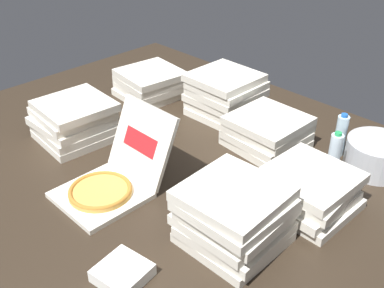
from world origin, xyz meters
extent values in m
cube|color=#2D2319|center=(0.00, 0.00, -0.01)|extent=(3.20, 2.40, 0.02)
cube|color=silver|center=(-0.18, -0.36, 0.01)|extent=(0.36, 0.36, 0.02)
cylinder|color=gold|center=(-0.18, -0.36, 0.03)|extent=(0.29, 0.29, 0.02)
torus|color=#B1712A|center=(-0.18, -0.36, 0.04)|extent=(0.29, 0.29, 0.02)
cube|color=silver|center=(-0.18, -0.11, 0.19)|extent=(0.36, 0.16, 0.33)
cube|color=red|center=(-0.18, -0.12, 0.19)|extent=(0.21, 0.04, 0.08)
cube|color=silver|center=(-0.71, -0.15, 0.02)|extent=(0.38, 0.38, 0.04)
cube|color=red|center=(-0.71, -0.15, 0.04)|extent=(0.24, 0.08, 0.00)
cube|color=silver|center=(-0.71, -0.15, 0.06)|extent=(0.38, 0.38, 0.04)
cube|color=red|center=(-0.71, -0.15, 0.09)|extent=(0.24, 0.08, 0.00)
cube|color=silver|center=(-0.72, -0.15, 0.11)|extent=(0.36, 0.36, 0.04)
cube|color=red|center=(-0.72, -0.15, 0.13)|extent=(0.23, 0.07, 0.00)
cube|color=silver|center=(-0.72, -0.14, 0.15)|extent=(0.39, 0.39, 0.04)
cube|color=silver|center=(-0.71, -0.13, 0.19)|extent=(0.38, 0.38, 0.04)
cube|color=silver|center=(0.07, 0.53, 0.02)|extent=(0.39, 0.39, 0.04)
cube|color=silver|center=(0.07, 0.53, 0.06)|extent=(0.38, 0.38, 0.04)
cube|color=red|center=(0.07, 0.53, 0.09)|extent=(0.24, 0.08, 0.00)
cube|color=silver|center=(0.07, 0.54, 0.11)|extent=(0.36, 0.36, 0.04)
cube|color=red|center=(0.07, 0.54, 0.13)|extent=(0.23, 0.06, 0.00)
cube|color=silver|center=(0.08, 0.53, 0.15)|extent=(0.36, 0.36, 0.04)
cube|color=silver|center=(0.43, -0.15, 0.02)|extent=(0.36, 0.36, 0.04)
cube|color=red|center=(0.43, -0.15, 0.04)|extent=(0.23, 0.07, 0.00)
cube|color=silver|center=(0.43, -0.14, 0.06)|extent=(0.38, 0.38, 0.04)
cube|color=silver|center=(0.42, -0.15, 0.11)|extent=(0.36, 0.36, 0.04)
cube|color=silver|center=(0.44, -0.14, 0.15)|extent=(0.38, 0.38, 0.04)
cube|color=red|center=(0.44, -0.14, 0.17)|extent=(0.24, 0.08, 0.00)
cube|color=silver|center=(0.43, -0.16, 0.19)|extent=(0.36, 0.36, 0.04)
cube|color=red|center=(0.43, -0.16, 0.22)|extent=(0.23, 0.07, 0.00)
cube|color=silver|center=(0.43, -0.15, 0.24)|extent=(0.37, 0.37, 0.04)
cube|color=silver|center=(0.52, 0.25, 0.02)|extent=(0.36, 0.36, 0.04)
cube|color=silver|center=(0.50, 0.24, 0.06)|extent=(0.37, 0.37, 0.04)
cube|color=silver|center=(0.51, 0.25, 0.11)|extent=(0.38, 0.38, 0.04)
cube|color=silver|center=(0.51, 0.26, 0.15)|extent=(0.37, 0.37, 0.04)
cube|color=silver|center=(-0.84, 0.49, 0.02)|extent=(0.38, 0.38, 0.04)
cube|color=red|center=(-0.84, 0.49, 0.04)|extent=(0.24, 0.08, 0.00)
cube|color=silver|center=(-0.83, 0.50, 0.06)|extent=(0.40, 0.40, 0.04)
cube|color=red|center=(-0.83, 0.50, 0.09)|extent=(0.24, 0.09, 0.00)
cube|color=silver|center=(-0.83, 0.50, 0.11)|extent=(0.40, 0.40, 0.04)
cube|color=red|center=(-0.83, 0.50, 0.13)|extent=(0.24, 0.09, 0.00)
cube|color=silver|center=(-0.83, 0.50, 0.15)|extent=(0.40, 0.40, 0.04)
cube|color=silver|center=(-0.32, 0.65, 0.02)|extent=(0.36, 0.36, 0.04)
cube|color=red|center=(-0.32, 0.65, 0.04)|extent=(0.23, 0.07, 0.00)
cube|color=silver|center=(-0.33, 0.65, 0.06)|extent=(0.36, 0.36, 0.04)
cube|color=red|center=(-0.33, 0.65, 0.09)|extent=(0.23, 0.06, 0.00)
cube|color=silver|center=(-0.34, 0.65, 0.11)|extent=(0.36, 0.36, 0.04)
cube|color=red|center=(-0.34, 0.65, 0.13)|extent=(0.23, 0.07, 0.00)
cube|color=silver|center=(-0.31, 0.64, 0.15)|extent=(0.37, 0.37, 0.04)
cube|color=red|center=(-0.31, 0.64, 0.17)|extent=(0.23, 0.07, 0.00)
cube|color=silver|center=(-0.32, 0.65, 0.19)|extent=(0.36, 0.36, 0.04)
cube|color=red|center=(-0.32, 0.65, 0.22)|extent=(0.23, 0.07, 0.00)
cube|color=silver|center=(-0.33, 0.64, 0.24)|extent=(0.36, 0.36, 0.04)
cylinder|color=#B7BABF|center=(0.59, 0.74, 0.08)|extent=(0.30, 0.30, 0.16)
cylinder|color=silver|center=(0.46, 0.54, 0.11)|extent=(0.06, 0.06, 0.22)
cylinder|color=#239951|center=(0.46, 0.54, 0.23)|extent=(0.03, 0.03, 0.02)
cylinder|color=silver|center=(0.39, 0.73, 0.11)|extent=(0.06, 0.06, 0.22)
cylinder|color=blue|center=(0.39, 0.73, 0.23)|extent=(0.03, 0.03, 0.02)
cube|color=white|center=(0.27, -0.58, 0.03)|extent=(0.20, 0.20, 0.05)
camera|label=1|loc=(1.29, -1.23, 1.30)|focal=43.05mm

